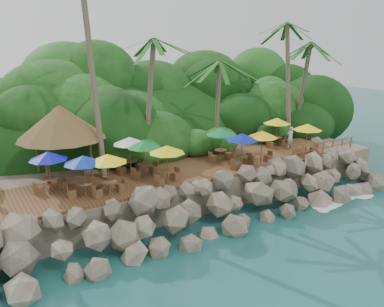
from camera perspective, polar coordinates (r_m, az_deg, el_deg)
ground at (r=23.76m, az=7.80°, el=-11.35°), size 140.00×140.00×0.00m
land_base at (r=36.24m, az=-8.36°, el=0.13°), size 32.00×25.20×2.10m
jungle_hill at (r=43.28m, az=-12.31°, el=1.10°), size 44.80×28.00×15.40m
seawall at (r=24.68m, az=4.94°, el=-7.22°), size 29.00×4.00×2.30m
terrace at (r=27.40m, az=0.00°, el=-2.41°), size 26.00×5.00×0.20m
jungle_foliage at (r=35.67m, az=-7.65°, el=-1.86°), size 44.00×16.00×12.00m
foam_line at (r=23.95m, az=7.34°, el=-11.01°), size 25.20×0.80×0.06m
palms at (r=29.11m, az=-0.49°, el=18.10°), size 32.73×6.89×15.33m
palapa at (r=26.86m, az=-18.37°, el=4.32°), size 5.68×5.68×4.60m
dining_clusters at (r=26.29m, az=-0.28°, el=1.59°), size 20.86×5.44×2.42m
railing at (r=32.21m, az=18.35°, el=0.89°), size 7.20×0.10×1.00m
waiter at (r=33.70m, az=13.93°, el=2.33°), size 0.65×0.44×1.72m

